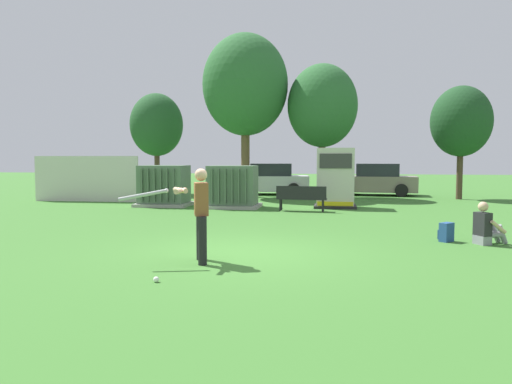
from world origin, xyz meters
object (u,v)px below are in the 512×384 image
object	(u,v)px
transformer_mid_west	(233,187)
batter	(198,210)
backpack	(446,232)
parked_car_leftmost	(269,180)
park_bench	(301,197)
parked_car_left_of_center	(375,180)
seated_spectator	(486,228)
transformer_west	(164,186)
sports_ball	(156,279)
generator_enclosure	(335,178)

from	to	relation	value
transformer_mid_west	batter	size ratio (longest dim) A/B	1.21
backpack	parked_car_leftmost	distance (m)	14.98
transformer_mid_west	park_bench	xyz separation A→B (m)	(2.71, -0.97, -0.25)
transformer_mid_west	parked_car_leftmost	bearing A→B (deg)	85.57
parked_car_leftmost	parked_car_left_of_center	bearing A→B (deg)	2.98
transformer_mid_west	seated_spectator	distance (m)	10.08
transformer_mid_west	park_bench	distance (m)	2.90
seated_spectator	backpack	size ratio (longest dim) A/B	2.19
transformer_west	parked_car_leftmost	world-z (taller)	same
transformer_west	sports_ball	world-z (taller)	transformer_west
park_bench	backpack	size ratio (longest dim) A/B	4.15
batter	seated_spectator	size ratio (longest dim) A/B	1.81
park_bench	seated_spectator	size ratio (longest dim) A/B	1.90
parked_car_left_of_center	seated_spectator	bearing A→B (deg)	-85.28
transformer_west	park_bench	size ratio (longest dim) A/B	1.15
transformer_mid_west	transformer_west	bearing A→B (deg)	174.98
park_bench	sports_ball	bearing A→B (deg)	-99.04
backpack	parked_car_left_of_center	world-z (taller)	parked_car_left_of_center
park_bench	batter	distance (m)	9.00
generator_enclosure	parked_car_leftmost	distance (m)	7.22
transformer_mid_west	park_bench	bearing A→B (deg)	-19.73
generator_enclosure	seated_spectator	size ratio (longest dim) A/B	2.39
seated_spectator	parked_car_left_of_center	xyz separation A→B (m)	(-1.18, 14.29, 0.38)
sports_ball	parked_car_left_of_center	bearing A→B (deg)	75.09
generator_enclosure	batter	size ratio (longest dim) A/B	1.32
generator_enclosure	park_bench	bearing A→B (deg)	-127.63
transformer_west	seated_spectator	world-z (taller)	transformer_west
park_bench	parked_car_left_of_center	distance (m)	8.86
seated_spectator	backpack	world-z (taller)	seated_spectator
park_bench	sports_ball	distance (m)	10.54
transformer_mid_west	batter	distance (m)	9.94
sports_ball	backpack	bearing A→B (deg)	40.48
backpack	parked_car_leftmost	xyz separation A→B (m)	(-5.85, 13.78, 0.54)
sports_ball	seated_spectator	xyz separation A→B (m)	(6.13, 4.32, 0.33)
park_bench	parked_car_left_of_center	xyz separation A→B (m)	(3.30, 8.22, 0.22)
transformer_west	sports_ball	distance (m)	12.28
seated_spectator	batter	bearing A→B (deg)	-154.44
generator_enclosure	park_bench	xyz separation A→B (m)	(-1.21, -1.57, -0.60)
batter	sports_ball	bearing A→B (deg)	-99.94
generator_enclosure	batter	xyz separation A→B (m)	(-2.60, -10.45, -0.16)
parked_car_leftmost	parked_car_left_of_center	size ratio (longest dim) A/B	1.01
generator_enclosure	sports_ball	size ratio (longest dim) A/B	25.56
generator_enclosure	backpack	xyz separation A→B (m)	(2.46, -7.42, -0.92)
park_bench	batter	size ratio (longest dim) A/B	1.05
sports_ball	generator_enclosure	bearing A→B (deg)	76.54
transformer_west	backpack	xyz separation A→B (m)	(9.24, -7.07, -0.57)
transformer_mid_west	parked_car_left_of_center	distance (m)	9.42
batter	parked_car_leftmost	xyz separation A→B (m)	(-0.79, 16.81, -0.22)
transformer_mid_west	sports_ball	distance (m)	11.44
parked_car_leftmost	parked_car_left_of_center	xyz separation A→B (m)	(5.48, 0.29, 0.00)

